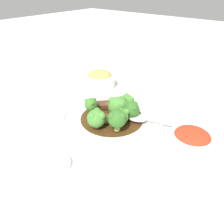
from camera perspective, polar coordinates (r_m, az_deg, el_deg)
ground_plane at (r=0.62m, az=0.00°, el=-2.66°), size 4.00×4.00×0.00m
main_plate at (r=0.62m, az=0.00°, el=-1.89°), size 0.29×0.29×0.02m
beef_strip_0 at (r=0.66m, az=-2.37°, el=1.86°), size 0.06×0.06×0.01m
beef_strip_1 at (r=0.65m, az=0.88°, el=1.43°), size 0.04×0.06×0.01m
beef_strip_2 at (r=0.60m, az=-1.85°, el=-1.73°), size 0.08×0.08×0.01m
broccoli_floret_0 at (r=0.62m, az=-5.43°, el=1.98°), size 0.04×0.04×0.05m
broccoli_floret_1 at (r=0.63m, az=3.85°, el=2.71°), size 0.04×0.04×0.05m
broccoli_floret_2 at (r=0.57m, az=2.19°, el=-1.10°), size 0.04×0.04×0.05m
broccoli_floret_3 at (r=0.59m, az=5.18°, el=0.70°), size 0.04×0.04×0.05m
broccoli_floret_4 at (r=0.56m, az=-3.94°, el=-1.60°), size 0.05×0.05×0.05m
broccoli_floret_5 at (r=0.61m, az=3.81°, el=1.52°), size 0.04×0.04×0.05m
broccoli_floret_6 at (r=0.59m, az=1.65°, el=1.55°), size 0.06×0.06×0.06m
broccoli_floret_7 at (r=0.54m, az=1.35°, el=-1.66°), size 0.05×0.05×0.06m
serving_spoon at (r=0.60m, az=8.41°, el=-1.76°), size 0.11×0.19×0.01m
side_bowl_kimchi at (r=0.56m, az=20.06°, el=-6.63°), size 0.11×0.11×0.04m
side_bowl_appetizer at (r=0.82m, az=-3.19°, el=8.58°), size 0.11×0.11×0.06m
sauce_dish at (r=0.50m, az=-14.57°, el=-12.97°), size 0.07×0.07×0.01m
paper_napkin at (r=0.58m, az=-20.57°, el=-7.65°), size 0.12×0.09×0.01m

